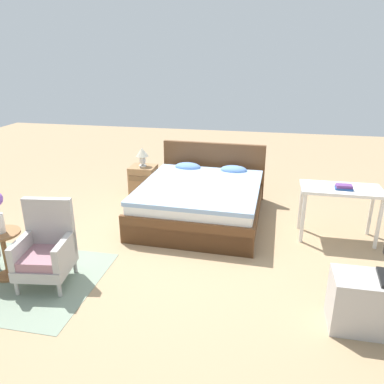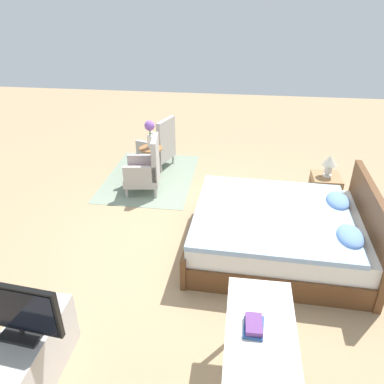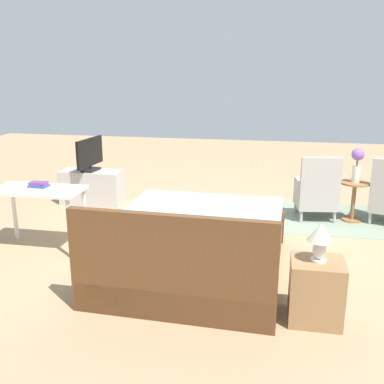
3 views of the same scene
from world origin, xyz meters
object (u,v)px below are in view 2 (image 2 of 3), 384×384
(bed, at_px, (281,232))
(side_table, at_px, (151,159))
(flower_vase, at_px, (150,131))
(nightstand, at_px, (324,193))
(armchair_by_window_left, at_px, (159,147))
(armchair_by_window_right, at_px, (145,170))
(book_stack, at_px, (254,326))
(table_lamp, at_px, (330,163))
(vanity_desk, at_px, (260,338))
(tv_stand, at_px, (30,357))
(tv_flatscreen, at_px, (16,311))

(bed, distance_m, side_table, 2.80)
(flower_vase, relative_size, nightstand, 0.87)
(side_table, xyz_separation_m, nightstand, (0.70, 2.78, -0.08))
(armchair_by_window_left, bearing_deg, side_table, -2.08)
(armchair_by_window_right, relative_size, book_stack, 4.03)
(flower_vase, bearing_deg, nightstand, 75.85)
(side_table, bearing_deg, table_lamp, 75.85)
(vanity_desk, bearing_deg, side_table, -155.40)
(table_lamp, bearing_deg, tv_stand, -41.58)
(bed, distance_m, armchair_by_window_right, 2.47)
(bed, distance_m, vanity_desk, 1.99)
(nightstand, relative_size, table_lamp, 1.66)
(tv_flatscreen, relative_size, vanity_desk, 0.71)
(armchair_by_window_right, relative_size, side_table, 1.64)
(bed, xyz_separation_m, book_stack, (1.94, -0.39, 0.47))
(tv_stand, bearing_deg, armchair_by_window_left, 178.52)
(armchair_by_window_right, relative_size, table_lamp, 2.79)
(bed, height_order, nightstand, bed)
(nightstand, bearing_deg, table_lamp, 90.00)
(bed, xyz_separation_m, tv_stand, (2.07, -2.17, -0.03))
(bed, xyz_separation_m, vanity_desk, (1.93, -0.33, 0.33))
(nightstand, relative_size, tv_flatscreen, 0.74)
(side_table, xyz_separation_m, book_stack, (3.82, 1.69, 0.41))
(flower_vase, bearing_deg, side_table, 90.00)
(armchair_by_window_right, xyz_separation_m, side_table, (-0.51, -0.02, -0.03))
(armchair_by_window_right, xyz_separation_m, table_lamp, (0.19, 2.76, 0.38))
(bed, distance_m, nightstand, 1.38)
(nightstand, bearing_deg, book_stack, -19.36)
(side_table, height_order, tv_stand, side_table)
(armchair_by_window_right, relative_size, flower_vase, 1.93)
(side_table, distance_m, tv_stand, 3.95)
(armchair_by_window_left, xyz_separation_m, flower_vase, (0.50, -0.02, 0.47))
(table_lamp, bearing_deg, flower_vase, -104.15)
(flower_vase, distance_m, nightstand, 2.93)
(table_lamp, xyz_separation_m, vanity_desk, (3.11, -1.04, -0.13))
(bed, height_order, armchair_by_window_left, bed)
(side_table, distance_m, book_stack, 4.20)
(table_lamp, height_order, tv_flatscreen, tv_flatscreen)
(side_table, bearing_deg, armchair_by_window_left, 177.92)
(bed, relative_size, nightstand, 3.93)
(bed, distance_m, flower_vase, 2.85)
(armchair_by_window_right, distance_m, book_stack, 3.73)
(book_stack, bearing_deg, tv_flatscreen, -85.92)
(bed, relative_size, table_lamp, 6.53)
(side_table, bearing_deg, tv_stand, -1.40)
(bed, distance_m, book_stack, 2.04)
(armchair_by_window_left, height_order, tv_flatscreen, tv_flatscreen)
(armchair_by_window_left, distance_m, nightstand, 3.02)
(tv_stand, bearing_deg, book_stack, 94.01)
(flower_vase, distance_m, tv_stand, 3.99)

